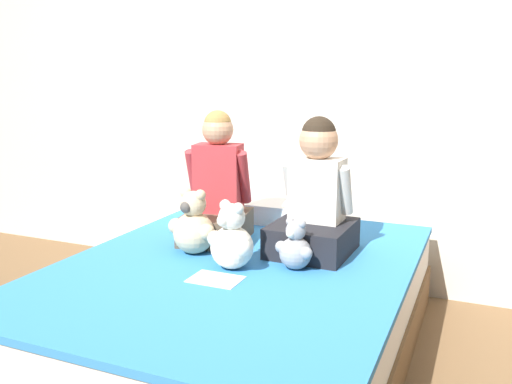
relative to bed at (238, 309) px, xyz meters
name	(u,v)px	position (x,y,z in m)	size (l,w,h in m)	color
ground_plane	(238,353)	(0.00, 0.00, -0.22)	(14.00, 14.00, 0.00)	brown
wall_behind_bed	(314,79)	(0.00, 1.08, 1.03)	(8.00, 0.06, 2.50)	beige
bed	(238,309)	(0.00, 0.00, 0.00)	(1.50, 1.91, 0.45)	brown
child_on_left	(217,190)	(-0.25, 0.29, 0.48)	(0.36, 0.41, 0.65)	brown
child_on_right	(315,200)	(0.27, 0.29, 0.47)	(0.37, 0.41, 0.64)	black
teddy_bear_held_by_left_child	(193,226)	(-0.24, 0.03, 0.36)	(0.26, 0.19, 0.31)	#D1B78E
teddy_bear_held_by_right_child	(295,248)	(0.27, 0.02, 0.32)	(0.18, 0.14, 0.22)	#939399
teddy_bear_between_children	(232,240)	(0.01, -0.08, 0.35)	(0.23, 0.19, 0.30)	silver
pillow_at_headboard	(294,212)	(0.00, 0.76, 0.28)	(0.49, 0.32, 0.11)	white
sign_card	(216,279)	(0.01, -0.23, 0.23)	(0.21, 0.15, 0.00)	white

